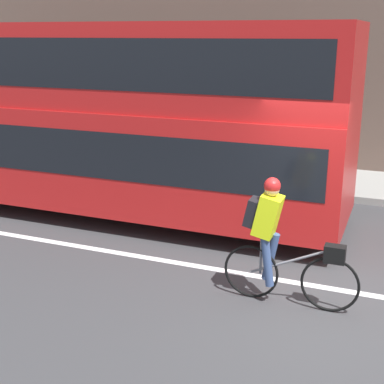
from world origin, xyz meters
The scene contains 5 objects.
ground_plane centered at (0.00, 0.00, 0.00)m, with size 80.00×80.00×0.00m, color #38383A.
road_center_line centered at (0.00, 0.29, 0.00)m, with size 50.00×0.14×0.01m, color silver.
sidewalk_curb centered at (0.00, 5.65, 0.07)m, with size 60.00×2.41×0.15m.
bus centered at (-5.64, 2.10, 2.01)m, with size 11.25×2.44×3.60m.
cyclist_on_bike centered at (-0.64, -0.36, 0.91)m, with size 1.78×0.32×1.70m.
Camera 1 is at (0.72, -6.71, 3.44)m, focal length 50.00 mm.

